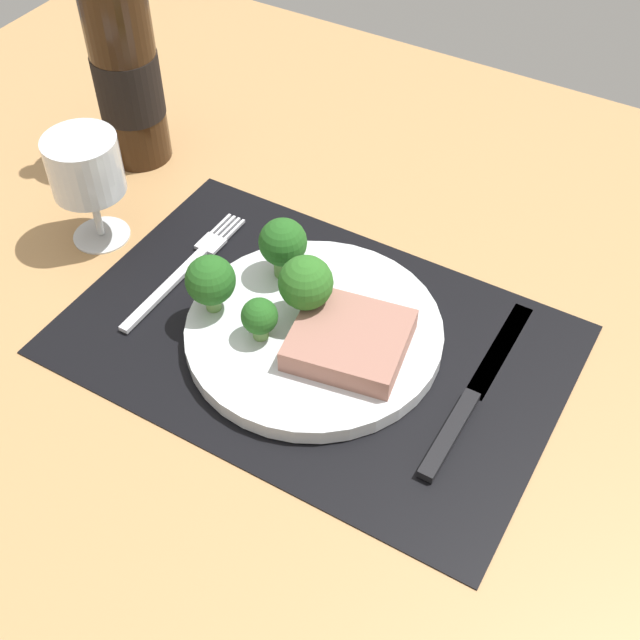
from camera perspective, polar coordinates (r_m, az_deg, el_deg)
ground_plane at (r=79.32cm, az=-0.40°, el=-2.13°), size 140.00×110.00×3.00cm
placemat at (r=78.08cm, az=-0.41°, el=-1.33°), size 46.09×30.70×0.30cm
plate at (r=77.38cm, az=-0.41°, el=-0.86°), size 24.09×24.09×1.60cm
steak at (r=74.20cm, az=2.04°, el=-1.37°), size 11.60×10.98×2.26cm
broccoli_front_edge at (r=76.63cm, az=-7.55°, el=2.69°), size 4.72×4.72×5.99cm
broccoli_near_steak at (r=74.32cm, az=-4.18°, el=0.20°), size 3.39×3.39×4.37cm
broccoli_back_left at (r=79.29cm, az=-2.57°, el=5.25°), size 4.69×4.69×6.44cm
broccoli_near_fork at (r=74.74cm, az=-0.99°, el=2.54°), size 5.07×5.07×6.85cm
fork at (r=85.41cm, az=-9.23°, el=3.52°), size 2.40×19.20×0.50cm
knife at (r=74.16cm, az=10.30°, el=-5.34°), size 1.80×23.00×0.80cm
wine_bottle at (r=97.04cm, az=-13.18°, el=16.18°), size 7.39×7.39×29.42cm
wine_glass at (r=86.77cm, az=-15.82°, el=9.83°), size 7.43×7.43×12.21cm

